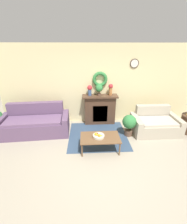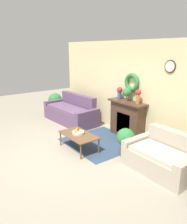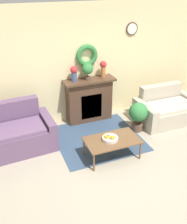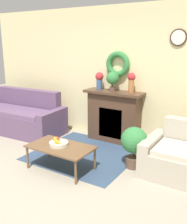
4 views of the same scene
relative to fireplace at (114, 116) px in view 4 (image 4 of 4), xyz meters
The scene contains 11 objects.
ground_plane 2.28m from the fireplace, 90.73° to the right, with size 16.00×16.00×0.00m, color #9E937F.
floor_rug 1.03m from the fireplace, 98.74° to the right, with size 1.80×1.71×0.01m.
wall_back 0.85m from the fireplace, 97.10° to the left, with size 6.80×0.18×2.70m.
fireplace is the anchor object (origin of this frame).
couch_left 2.20m from the fireplace, 164.60° to the right, with size 2.15×1.02×0.94m.
coffee_table 1.59m from the fireplace, 94.85° to the right, with size 1.04×0.61×0.40m.
fruit_bowl 1.58m from the fireplace, 96.51° to the right, with size 0.31×0.31×0.12m.
vase_on_mantel_left 0.81m from the fireplace, behind, with size 0.17×0.17×0.35m.
vase_on_mantel_right 0.83m from the fireplace, ahead, with size 0.15×0.15×0.39m.
potted_plant_on_mantel 0.77m from the fireplace, 159.01° to the right, with size 0.25×0.25×0.38m.
potted_plant_floor_by_loveseat 1.22m from the fireplace, 46.97° to the right, with size 0.43×0.43×0.69m.
Camera 4 is at (2.39, -2.37, 2.01)m, focal length 42.00 mm.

